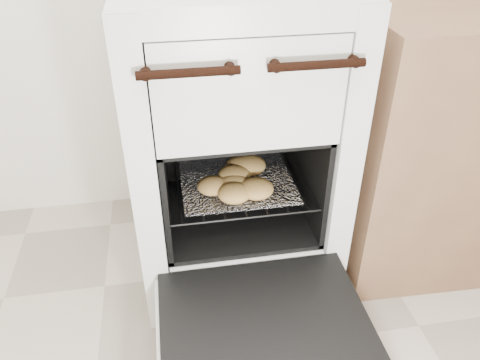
% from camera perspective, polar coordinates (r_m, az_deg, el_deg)
% --- Properties ---
extents(stove, '(0.63, 0.70, 0.97)m').
position_cam_1_polar(stove, '(1.54, -0.97, 4.74)').
color(stove, silver).
rests_on(stove, ground).
extents(oven_door, '(0.57, 0.44, 0.04)m').
position_cam_1_polar(oven_door, '(1.30, 2.96, -17.04)').
color(oven_door, black).
rests_on(oven_door, stove).
extents(oven_rack, '(0.46, 0.44, 0.01)m').
position_cam_1_polar(oven_rack, '(1.53, -0.53, 0.12)').
color(oven_rack, black).
rests_on(oven_rack, stove).
extents(foil_sheet, '(0.36, 0.31, 0.01)m').
position_cam_1_polar(foil_sheet, '(1.51, -0.41, -0.11)').
color(foil_sheet, silver).
rests_on(foil_sheet, oven_rack).
extents(baked_rolls, '(0.27, 0.29, 0.05)m').
position_cam_1_polar(baked_rolls, '(1.47, -0.06, 0.27)').
color(baked_rolls, tan).
rests_on(baked_rolls, foil_sheet).
extents(counter, '(0.91, 0.62, 0.89)m').
position_cam_1_polar(counter, '(1.81, 25.72, 4.85)').
color(counter, brown).
rests_on(counter, ground).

